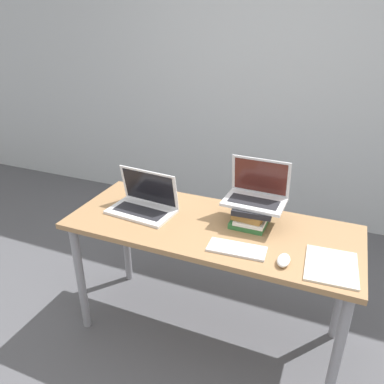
# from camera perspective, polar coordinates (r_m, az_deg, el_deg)

# --- Properties ---
(ground_plane) EXTENTS (14.00, 14.00, 0.00)m
(ground_plane) POSITION_cam_1_polar(r_m,az_deg,el_deg) (2.33, -0.57, -25.38)
(ground_plane) COLOR #515156
(wall_back) EXTENTS (8.00, 0.05, 2.70)m
(wall_back) POSITION_cam_1_polar(r_m,az_deg,el_deg) (3.44, 13.22, 17.16)
(wall_back) COLOR silver
(wall_back) RESTS_ON ground_plane
(desk) EXTENTS (1.58, 0.63, 0.77)m
(desk) POSITION_cam_1_polar(r_m,az_deg,el_deg) (2.10, 2.78, -7.18)
(desk) COLOR #9E754C
(desk) RESTS_ON ground_plane
(laptop_left) EXTENTS (0.39, 0.26, 0.24)m
(laptop_left) POSITION_cam_1_polar(r_m,az_deg,el_deg) (2.19, -7.36, -1.70)
(laptop_left) COLOR silver
(laptop_left) RESTS_ON desk
(book_stack) EXTENTS (0.22, 0.24, 0.12)m
(book_stack) POSITION_cam_1_polar(r_m,az_deg,el_deg) (2.06, 9.15, -3.24)
(book_stack) COLOR #33753D
(book_stack) RESTS_ON desk
(laptop_on_books) EXTENTS (0.33, 0.23, 0.23)m
(laptop_on_books) POSITION_cam_1_polar(r_m,az_deg,el_deg) (2.05, 9.77, -0.19)
(laptop_on_books) COLOR silver
(laptop_on_books) RESTS_ON book_stack
(wireless_keyboard) EXTENTS (0.29, 0.14, 0.01)m
(wireless_keyboard) POSITION_cam_1_polar(r_m,az_deg,el_deg) (1.86, 6.84, -8.60)
(wireless_keyboard) COLOR silver
(wireless_keyboard) RESTS_ON desk
(mouse) EXTENTS (0.06, 0.11, 0.04)m
(mouse) POSITION_cam_1_polar(r_m,az_deg,el_deg) (1.80, 13.79, -10.06)
(mouse) COLOR white
(mouse) RESTS_ON desk
(notepad) EXTENTS (0.25, 0.29, 0.01)m
(notepad) POSITION_cam_1_polar(r_m,az_deg,el_deg) (1.85, 20.45, -10.54)
(notepad) COLOR silver
(notepad) RESTS_ON desk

